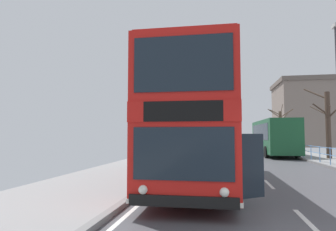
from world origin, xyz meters
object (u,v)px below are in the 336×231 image
Objects in this scene: double_decker_bus_main at (198,125)px; background_bus_far_lane at (274,137)px; bare_tree_far_01 at (327,123)px; background_building_00 at (319,113)px; bare_tree_far_00 at (281,128)px.

double_decker_bus_main reaches higher than background_bus_far_lane.
bare_tree_far_01 is (8.77, 11.61, 0.53)m from double_decker_bus_main.
background_bus_far_lane is (5.68, 15.73, -0.53)m from double_decker_bus_main.
bare_tree_far_01 is 0.40× the size of background_building_00.
background_building_00 is (8.30, 11.12, 2.68)m from bare_tree_far_00.
background_building_00 is (8.41, 28.20, 2.70)m from bare_tree_far_01.
double_decker_bus_main is at bearing -109.85° from background_bus_far_lane.
bare_tree_far_00 is at bearing 89.65° from bare_tree_far_01.
bare_tree_far_00 reaches higher than background_bus_far_lane.
background_bus_far_lane is 5.25m from bare_tree_far_01.
background_bus_far_lane is 1.65× the size of bare_tree_far_00.
bare_tree_far_00 is 17.08m from bare_tree_far_01.
bare_tree_far_01 is 29.55m from background_building_00.
double_decker_bus_main is 2.03× the size of bare_tree_far_01.
double_decker_bus_main is 0.82× the size of background_building_00.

